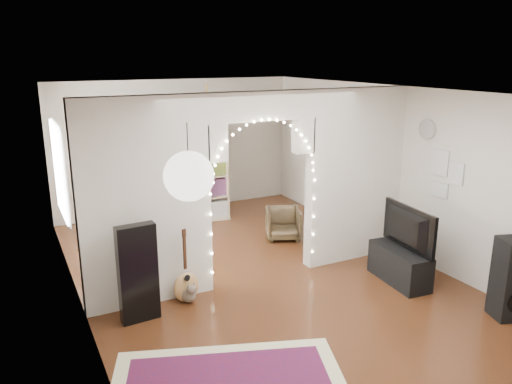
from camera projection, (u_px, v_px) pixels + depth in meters
name	position (u px, v px, depth m)	size (l,w,h in m)	color
floor	(261.00, 276.00, 7.39)	(7.50, 7.50, 0.00)	black
ceiling	(261.00, 91.00, 6.67)	(5.00, 7.50, 0.02)	white
wall_back	(177.00, 146.00, 10.25)	(5.00, 0.02, 2.70)	silver
wall_front	(488.00, 301.00, 3.82)	(5.00, 0.02, 2.70)	silver
wall_left	(75.00, 213.00, 5.94)	(0.02, 7.50, 2.70)	silver
wall_right	(397.00, 170.00, 8.13)	(0.02, 7.50, 2.70)	silver
divider_wall	(261.00, 183.00, 7.01)	(5.00, 0.20, 2.70)	silver
fairy_lights	(265.00, 176.00, 6.87)	(1.64, 0.04, 1.60)	#FFEABF
window	(59.00, 170.00, 7.45)	(0.04, 1.20, 1.40)	white
wall_clock	(428.00, 129.00, 7.41)	(0.31, 0.31, 0.03)	white
picture_frames	(444.00, 174.00, 7.22)	(0.02, 0.50, 0.70)	white
paper_lantern	(189.00, 176.00, 3.90)	(0.40, 0.40, 0.40)	white
ceiling_fan	(207.00, 101.00, 8.47)	(1.10, 1.10, 0.30)	#C78E42
guitar_case	(138.00, 274.00, 6.01)	(0.47, 0.16, 1.24)	black
acoustic_guitar	(186.00, 275.00, 6.53)	(0.36, 0.25, 0.86)	#C4834E
tabby_cat	(188.00, 293.00, 6.59)	(0.23, 0.49, 0.32)	brown
media_console	(399.00, 265.00, 7.15)	(0.40, 1.00, 0.50)	black
tv	(403.00, 229.00, 7.00)	(1.07, 0.14, 0.62)	black
bookcase	(185.00, 178.00, 9.60)	(1.70, 0.43, 1.74)	beige
dining_table	(157.00, 184.00, 9.94)	(1.32, 0.99, 0.76)	brown
flower_vase	(157.00, 176.00, 9.89)	(0.18, 0.18, 0.19)	white
dining_chair_left	(161.00, 213.00, 9.64)	(0.45, 0.47, 0.42)	#473923
dining_chair_right	(283.00, 224.00, 8.84)	(0.58, 0.60, 0.55)	#473923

